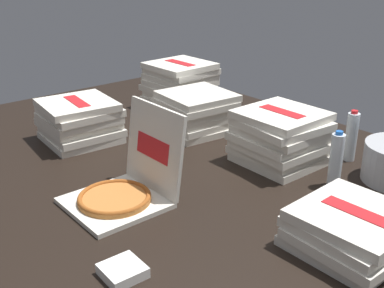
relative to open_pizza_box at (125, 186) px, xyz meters
name	(u,v)px	position (x,y,z in m)	size (l,w,h in m)	color
ground_plane	(173,179)	(-0.05, 0.28, -0.08)	(3.20, 2.40, 0.02)	black
open_pizza_box	(125,186)	(0.00, 0.00, 0.00)	(0.36, 0.42, 0.38)	silver
pizza_stack_left_near	(352,231)	(0.79, 0.41, 0.00)	(0.39, 0.39, 0.15)	silver
pizza_stack_right_near	(80,121)	(-0.73, 0.18, 0.04)	(0.40, 0.40, 0.22)	silver
pizza_stack_right_far	(196,112)	(-0.45, 0.76, 0.04)	(0.40, 0.41, 0.22)	silver
pizza_stack_center_near	(180,85)	(-0.85, 0.96, 0.08)	(0.40, 0.41, 0.29)	silver
pizza_stack_left_far	(280,137)	(0.15, 0.78, 0.06)	(0.39, 0.39, 0.26)	silver
water_bottle_2	(351,136)	(0.35, 1.06, 0.05)	(0.06, 0.06, 0.25)	white
water_bottle_3	(336,160)	(0.46, 0.77, 0.05)	(0.06, 0.06, 0.25)	white
napkin_pile	(123,271)	(0.41, -0.27, -0.05)	(0.13, 0.13, 0.04)	white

